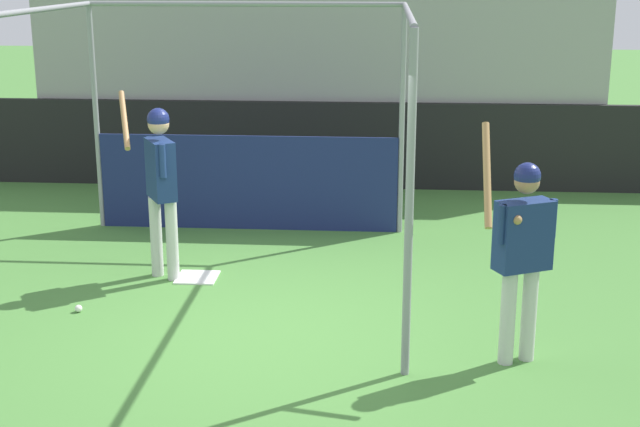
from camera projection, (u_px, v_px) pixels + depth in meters
name	position (u px, v px, depth m)	size (l,w,h in m)	color
ground_plane	(269.00, 329.00, 8.40)	(60.00, 60.00, 0.00)	#477F38
outfield_wall	(316.00, 145.00, 13.65)	(24.00, 0.12, 1.32)	black
bleacher_section	(325.00, 63.00, 15.35)	(8.70, 4.00, 3.40)	#9E9E99
batting_cage	(238.00, 146.00, 10.56)	(3.97, 4.23, 2.89)	gray
home_plate	(197.00, 277.00, 9.78)	(0.44, 0.44, 0.02)	white
player_batter	(160.00, 175.00, 9.50)	(0.75, 0.73, 2.00)	silver
player_waiting	(522.00, 244.00, 7.43)	(0.67, 0.64, 2.08)	silver
baseball	(79.00, 309.00, 8.81)	(0.07, 0.07, 0.07)	white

